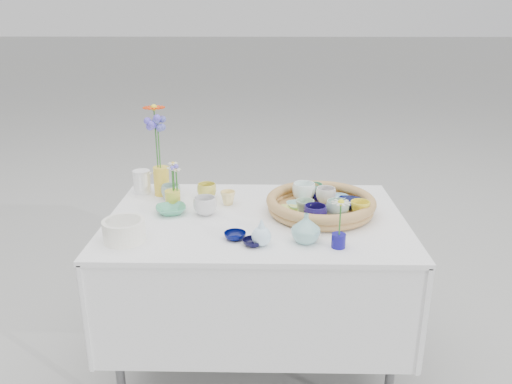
{
  "coord_description": "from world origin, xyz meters",
  "views": [
    {
      "loc": [
        0.04,
        -1.97,
        1.58
      ],
      "look_at": [
        0.0,
        0.02,
        0.87
      ],
      "focal_mm": 35.0,
      "sensor_mm": 36.0,
      "label": 1
    }
  ],
  "objects_px": {
    "display_table": "(256,364)",
    "wicker_tray": "(321,205)",
    "tall_vase_yellow": "(162,181)",
    "bud_vase_seafoam": "(306,228)"
  },
  "relations": [
    {
      "from": "display_table",
      "to": "wicker_tray",
      "type": "xyz_separation_m",
      "value": [
        0.28,
        0.05,
        0.8
      ]
    },
    {
      "from": "wicker_tray",
      "to": "tall_vase_yellow",
      "type": "bearing_deg",
      "value": 163.17
    },
    {
      "from": "display_table",
      "to": "bud_vase_seafoam",
      "type": "height_order",
      "value": "bud_vase_seafoam"
    },
    {
      "from": "bud_vase_seafoam",
      "to": "tall_vase_yellow",
      "type": "bearing_deg",
      "value": 141.14
    },
    {
      "from": "wicker_tray",
      "to": "tall_vase_yellow",
      "type": "xyz_separation_m",
      "value": [
        -0.73,
        0.22,
        0.03
      ]
    },
    {
      "from": "bud_vase_seafoam",
      "to": "wicker_tray",
      "type": "bearing_deg",
      "value": 73.78
    },
    {
      "from": "bud_vase_seafoam",
      "to": "tall_vase_yellow",
      "type": "distance_m",
      "value": 0.83
    },
    {
      "from": "wicker_tray",
      "to": "bud_vase_seafoam",
      "type": "relative_size",
      "value": 4.11
    },
    {
      "from": "display_table",
      "to": "wicker_tray",
      "type": "relative_size",
      "value": 2.66
    },
    {
      "from": "wicker_tray",
      "to": "display_table",
      "type": "bearing_deg",
      "value": -169.88
    }
  ]
}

